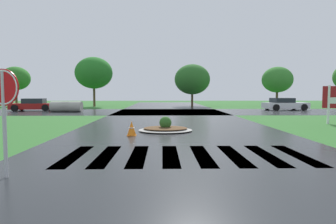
{
  "coord_description": "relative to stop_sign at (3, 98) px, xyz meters",
  "views": [
    {
      "loc": [
        -0.67,
        -2.37,
        1.78
      ],
      "look_at": [
        -0.41,
        11.14,
        0.86
      ],
      "focal_mm": 30.9,
      "sensor_mm": 36.0,
      "label": 1
    }
  ],
  "objects": [
    {
      "name": "asphalt_roadway",
      "position": [
        3.93,
        6.38,
        -1.66
      ],
      "size": [
        9.74,
        80.0,
        0.01
      ],
      "primitive_type": "cube",
      "color": "#232628",
      "rests_on": "ground"
    },
    {
      "name": "asphalt_cross_road",
      "position": [
        3.93,
        20.56,
        -1.66
      ],
      "size": [
        90.0,
        8.77,
        0.01
      ],
      "primitive_type": "cube",
      "color": "#232628",
      "rests_on": "ground"
    },
    {
      "name": "crosswalk_stripes",
      "position": [
        3.93,
        2.05,
        -1.66
      ],
      "size": [
        6.75,
        2.89,
        0.01
      ],
      "color": "white",
      "rests_on": "ground"
    },
    {
      "name": "stop_sign",
      "position": [
        0.0,
        0.0,
        0.0
      ],
      "size": [
        0.74,
        0.23,
        2.26
      ],
      "rotation": [
        0.0,
        0.0,
        -0.26
      ],
      "color": "#B2B5BA",
      "rests_on": "ground"
    },
    {
      "name": "median_island",
      "position": [
        3.4,
        7.16,
        -1.53
      ],
      "size": [
        2.45,
        2.07,
        0.68
      ],
      "color": "#9E9B93",
      "rests_on": "ground"
    },
    {
      "name": "car_white_sedan",
      "position": [
        15.62,
        22.92,
        -1.09
      ],
      "size": [
        4.53,
        2.45,
        1.23
      ],
      "rotation": [
        0.0,
        0.0,
        0.12
      ],
      "color": "silver",
      "rests_on": "ground"
    },
    {
      "name": "car_dark_suv",
      "position": [
        -9.31,
        22.37,
        -1.1
      ],
      "size": [
        4.21,
        2.4,
        1.2
      ],
      "rotation": [
        0.0,
        0.0,
        3.26
      ],
      "color": "maroon",
      "rests_on": "ground"
    },
    {
      "name": "drainage_pipe_stack",
      "position": [
        -5.5,
        20.51,
        -1.18
      ],
      "size": [
        2.83,
        1.1,
        0.97
      ],
      "color": "#9E9B93",
      "rests_on": "ground"
    },
    {
      "name": "traffic_cone",
      "position": [
        1.99,
        5.85,
        -1.38
      ],
      "size": [
        0.38,
        0.38,
        0.6
      ],
      "color": "orange",
      "rests_on": "ground"
    },
    {
      "name": "background_treeline",
      "position": [
        7.6,
        31.21,
        2.08
      ],
      "size": [
        48.07,
        6.31,
        6.2
      ],
      "color": "#4C3823",
      "rests_on": "ground"
    }
  ]
}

